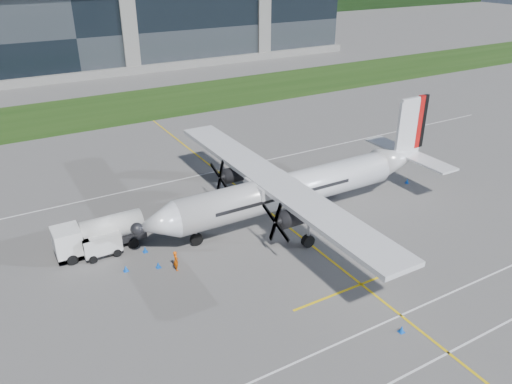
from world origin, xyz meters
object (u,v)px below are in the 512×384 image
at_px(turboprop_aircraft, 299,169).
at_px(safety_cone_portwing, 402,329).
at_px(baggage_tug, 101,244).
at_px(ground_crew_person, 176,259).
at_px(safety_cone_nose_port, 158,265).
at_px(safety_cone_tail, 407,181).
at_px(safety_cone_fwd, 126,268).
at_px(safety_cone_nose_stbd, 145,249).
at_px(fuel_tanker_truck, 93,236).

bearing_deg(turboprop_aircraft, safety_cone_portwing, -100.45).
distance_m(baggage_tug, ground_crew_person, 6.59).
relative_size(safety_cone_nose_port, safety_cone_tail, 1.00).
xyz_separation_m(ground_crew_person, safety_cone_fwd, (-3.43, 1.75, -0.69)).
xyz_separation_m(turboprop_aircraft, safety_cone_tail, (14.04, 0.15, -4.45)).
relative_size(safety_cone_nose_stbd, safety_cone_tail, 1.00).
distance_m(safety_cone_nose_stbd, safety_cone_tail, 28.21).
distance_m(ground_crew_person, safety_cone_nose_stbd, 3.88).
xyz_separation_m(turboprop_aircraft, safety_cone_portwing, (-3.00, -16.24, -4.45)).
relative_size(baggage_tug, safety_cone_portwing, 6.32).
bearing_deg(fuel_tanker_truck, safety_cone_nose_port, -52.81).
xyz_separation_m(ground_crew_person, safety_cone_tail, (26.92, 2.66, -0.69)).
bearing_deg(turboprop_aircraft, ground_crew_person, -168.97).
distance_m(baggage_tug, safety_cone_fwd, 3.40).
relative_size(baggage_tug, safety_cone_fwd, 6.32).
height_order(baggage_tug, safety_cone_tail, baggage_tug).
height_order(baggage_tug, safety_cone_nose_stbd, baggage_tug).
bearing_deg(turboprop_aircraft, safety_cone_tail, 0.61).
height_order(fuel_tanker_truck, safety_cone_nose_stbd, fuel_tanker_truck).
xyz_separation_m(fuel_tanker_truck, safety_cone_tail, (31.67, -3.11, -1.15)).
bearing_deg(baggage_tug, fuel_tanker_truck, 116.59).
bearing_deg(safety_cone_nose_stbd, safety_cone_portwing, -57.22).
height_order(turboprop_aircraft, safety_cone_fwd, turboprop_aircraft).
bearing_deg(safety_cone_portwing, ground_crew_person, 125.74).
height_order(ground_crew_person, safety_cone_portwing, ground_crew_person).
bearing_deg(safety_cone_nose_stbd, safety_cone_tail, -1.90).
bearing_deg(fuel_tanker_truck, safety_cone_tail, -5.61).
xyz_separation_m(fuel_tanker_truck, safety_cone_fwd, (1.33, -4.02, -1.15)).
xyz_separation_m(ground_crew_person, safety_cone_nose_port, (-1.11, 0.97, -0.69)).
distance_m(safety_cone_nose_stbd, safety_cone_fwd, 2.84).
bearing_deg(fuel_tanker_truck, ground_crew_person, -50.50).
relative_size(fuel_tanker_truck, safety_cone_fwd, 14.96).
bearing_deg(safety_cone_portwing, safety_cone_nose_port, 126.80).
height_order(ground_crew_person, safety_cone_tail, ground_crew_person).
distance_m(fuel_tanker_truck, baggage_tug, 1.03).
height_order(turboprop_aircraft, fuel_tanker_truck, turboprop_aircraft).
distance_m(baggage_tug, safety_cone_nose_port, 5.18).
relative_size(safety_cone_nose_stbd, safety_cone_nose_port, 1.00).
distance_m(fuel_tanker_truck, safety_cone_nose_stbd, 4.26).
relative_size(fuel_tanker_truck, safety_cone_nose_stbd, 14.96).
bearing_deg(safety_cone_nose_port, ground_crew_person, -41.01).
bearing_deg(safety_cone_tail, safety_cone_nose_stbd, 178.10).
bearing_deg(safety_cone_tail, safety_cone_fwd, -178.28).
bearing_deg(fuel_tanker_truck, turboprop_aircraft, -10.48).
distance_m(safety_cone_portwing, safety_cone_nose_port, 18.36).
bearing_deg(ground_crew_person, baggage_tug, 45.30).
bearing_deg(safety_cone_fwd, turboprop_aircraft, 2.68).
xyz_separation_m(turboprop_aircraft, safety_cone_fwd, (-16.31, -0.76, -4.45)).
distance_m(ground_crew_person, safety_cone_portwing, 16.93).
bearing_deg(fuel_tanker_truck, baggage_tug, -63.41).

